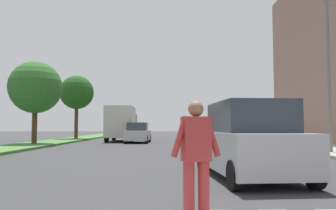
% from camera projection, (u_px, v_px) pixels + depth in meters
% --- Properties ---
extents(ground_plane, '(140.00, 140.00, 0.00)m').
position_uv_depth(ground_plane, '(157.00, 143.00, 27.23)').
color(ground_plane, '#38383A').
extents(median_strip, '(3.12, 64.00, 0.15)m').
position_uv_depth(median_strip, '(45.00, 143.00, 25.13)').
color(median_strip, '#477A38').
rests_on(median_strip, ground_plane).
extents(tree_far, '(3.72, 3.72, 5.85)m').
position_uv_depth(tree_far, '(35.00, 88.00, 23.71)').
color(tree_far, '#4C3823').
rests_on(tree_far, median_strip).
extents(tree_distant, '(3.41, 3.41, 6.37)m').
position_uv_depth(tree_distant, '(77.00, 93.00, 33.69)').
color(tree_distant, '#4C3823').
rests_on(tree_distant, median_strip).
extents(sidewalk_right, '(3.00, 64.00, 0.15)m').
position_uv_depth(sidewalk_right, '(273.00, 143.00, 25.35)').
color(sidewalk_right, '#9E9991').
rests_on(sidewalk_right, ground_plane).
extents(street_lamp_right, '(1.02, 0.24, 7.50)m').
position_uv_depth(street_lamp_right, '(326.00, 58.00, 15.85)').
color(street_lamp_right, slate).
rests_on(street_lamp_right, sidewalk_right).
extents(pedestrian_performer, '(0.74, 0.33, 1.69)m').
position_uv_depth(pedestrian_performer, '(196.00, 155.00, 4.63)').
color(pedestrian_performer, '#B23333').
rests_on(pedestrian_performer, ground_plane).
extents(suv_crossing, '(2.27, 4.73, 1.97)m').
position_uv_depth(suv_crossing, '(247.00, 142.00, 8.78)').
color(suv_crossing, '#B7B7BC').
rests_on(suv_crossing, ground_plane).
extents(sedan_midblock, '(2.02, 4.27, 1.67)m').
position_uv_depth(sedan_midblock, '(138.00, 133.00, 27.58)').
color(sedan_midblock, '#B7B7BC').
rests_on(sedan_midblock, ground_plane).
extents(sedan_distant, '(2.04, 4.42, 1.72)m').
position_uv_depth(sedan_distant, '(191.00, 131.00, 40.46)').
color(sedan_distant, black).
rests_on(sedan_distant, ground_plane).
extents(truck_box_delivery, '(2.40, 6.20, 3.10)m').
position_uv_depth(truck_box_delivery, '(122.00, 123.00, 30.32)').
color(truck_box_delivery, gray).
rests_on(truck_box_delivery, ground_plane).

